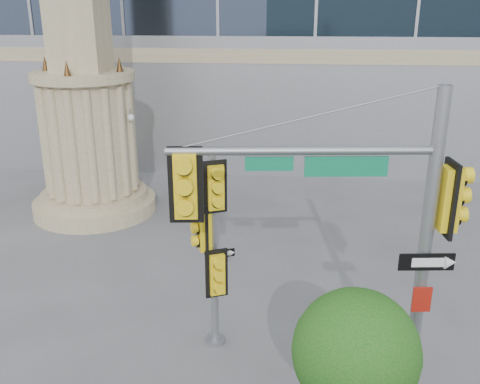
{
  "coord_description": "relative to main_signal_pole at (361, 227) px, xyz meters",
  "views": [
    {
      "loc": [
        1.03,
        -8.91,
        7.27
      ],
      "look_at": [
        0.02,
        2.0,
        3.4
      ],
      "focal_mm": 40.0,
      "sensor_mm": 36.0,
      "label": 1
    }
  ],
  "objects": [
    {
      "name": "ground",
      "position": [
        -2.28,
        0.64,
        -3.79
      ],
      "size": [
        120.0,
        120.0,
        0.0
      ],
      "primitive_type": "plane",
      "color": "#545456",
      "rests_on": "ground"
    },
    {
      "name": "monument",
      "position": [
        -8.28,
        9.64,
        1.73
      ],
      "size": [
        4.4,
        4.4,
        16.6
      ],
      "color": "tan",
      "rests_on": "ground"
    },
    {
      "name": "main_signal_pole",
      "position": [
        0.0,
        0.0,
        0.0
      ],
      "size": [
        4.75,
        0.92,
        6.11
      ],
      "rotation": [
        0.0,
        0.0,
        0.11
      ],
      "color": "slate",
      "rests_on": "ground"
    },
    {
      "name": "secondary_signal_pole",
      "position": [
        -2.76,
        1.84,
        -1.19
      ],
      "size": [
        0.83,
        0.6,
        4.42
      ],
      "rotation": [
        0.0,
        0.0,
        0.42
      ],
      "color": "slate",
      "rests_on": "ground"
    },
    {
      "name": "street_tree",
      "position": [
        -0.07,
        -1.14,
        -1.7
      ],
      "size": [
        2.04,
        1.99,
        3.18
      ],
      "color": "tan",
      "rests_on": "ground"
    }
  ]
}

